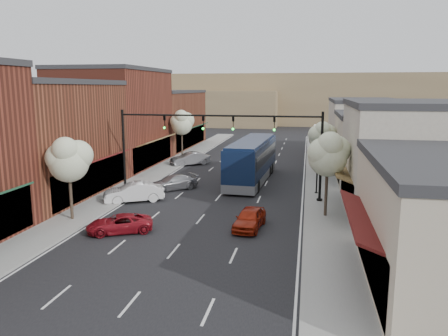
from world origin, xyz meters
The scene contains 27 objects.
ground centered at (0.00, 0.00, 0.00)m, with size 160.00×160.00×0.00m, color black.
sidewalk_left centered at (-8.40, 18.50, 0.07)m, with size 2.80×73.00×0.15m, color gray.
sidewalk_right centered at (8.40, 18.50, 0.07)m, with size 2.80×73.00×0.15m, color gray.
curb_left centered at (-7.00, 18.50, 0.07)m, with size 0.25×73.00×0.17m, color gray.
curb_right centered at (7.00, 18.50, 0.07)m, with size 0.25×73.00×0.17m, color gray.
bldg_left_midnear centered at (-14.23, 6.00, 4.66)m, with size 10.14×14.10×9.40m.
bldg_left_midfar centered at (-14.24, 20.00, 5.40)m, with size 10.14×14.10×10.90m.
bldg_left_far centered at (-14.22, 36.00, 4.16)m, with size 10.14×18.10×8.40m.
bldg_right_midnear centered at (13.72, 6.00, 3.91)m, with size 9.14×12.10×7.90m.
bldg_right_midfar centered at (13.70, 18.00, 3.17)m, with size 9.14×12.10×6.40m.
bldg_right_far centered at (13.71, 32.00, 3.66)m, with size 9.14×16.10×7.40m.
hill_far centered at (0.00, 90.00, 6.00)m, with size 120.00×30.00×12.00m, color #7A6647.
hill_near centered at (-25.00, 78.00, 4.00)m, with size 50.00×20.00×8.00m, color #7A6647.
signal_mast_right centered at (5.62, 8.00, 4.62)m, with size 8.22×0.46×7.00m.
signal_mast_left centered at (-5.62, 8.00, 4.62)m, with size 8.22×0.46×7.00m.
tree_right_near centered at (8.35, 3.94, 4.45)m, with size 2.85×2.65×5.95m.
tree_right_far centered at (8.35, 19.94, 3.99)m, with size 2.85×2.65×5.43m.
tree_left_near centered at (-8.25, -0.06, 4.22)m, with size 2.85×2.65×5.69m.
tree_left_far centered at (-8.25, 25.94, 4.60)m, with size 2.85×2.65×6.13m.
lamp_post_near centered at (7.80, 10.50, 3.01)m, with size 0.44×0.44×4.44m.
lamp_post_far centered at (7.80, 28.00, 3.01)m, with size 0.44×0.44×4.44m.
coach_bus centered at (1.85, 14.77, 2.05)m, with size 3.48×13.06×3.95m.
red_hatchback centered at (3.53, 0.65, 0.66)m, with size 1.56×3.87×1.32m, color #991E0B.
parked_car_a centered at (-4.20, -1.63, 0.55)m, with size 1.84×3.99×1.11m, color maroon.
parked_car_b centered at (-6.20, 5.48, 0.76)m, with size 1.60×4.59×1.51m, color silver.
parked_car_c centered at (-4.44, 9.98, 0.64)m, with size 1.78×4.39×1.27m, color gray.
parked_car_e centered at (-6.20, 22.10, 0.74)m, with size 1.57×4.49×1.48m, color #98999D.
Camera 1 is at (6.95, -25.57, 8.76)m, focal length 35.00 mm.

